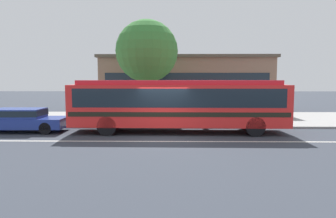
{
  "coord_description": "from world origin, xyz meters",
  "views": [
    {
      "loc": [
        0.48,
        -14.61,
        2.88
      ],
      "look_at": [
        0.22,
        1.5,
        1.3
      ],
      "focal_mm": 32.13,
      "sensor_mm": 36.0,
      "label": 1
    }
  ],
  "objects_px": {
    "transit_bus": "(179,102)",
    "pedestrian_waiting_near_sign": "(202,108)",
    "sedan_behind_bus": "(21,119)",
    "bus_stop_sign": "(239,99)"
  },
  "relations": [
    {
      "from": "sedan_behind_bus",
      "to": "bus_stop_sign",
      "type": "distance_m",
      "value": 12.57
    },
    {
      "from": "bus_stop_sign",
      "to": "pedestrian_waiting_near_sign",
      "type": "bearing_deg",
      "value": 170.73
    },
    {
      "from": "pedestrian_waiting_near_sign",
      "to": "bus_stop_sign",
      "type": "xyz_separation_m",
      "value": [
        2.17,
        -0.36,
        0.61
      ]
    },
    {
      "from": "sedan_behind_bus",
      "to": "pedestrian_waiting_near_sign",
      "type": "xyz_separation_m",
      "value": [
        10.19,
        2.4,
        0.38
      ]
    },
    {
      "from": "transit_bus",
      "to": "bus_stop_sign",
      "type": "distance_m",
      "value": 4.23
    },
    {
      "from": "transit_bus",
      "to": "sedan_behind_bus",
      "type": "distance_m",
      "value": 8.72
    },
    {
      "from": "pedestrian_waiting_near_sign",
      "to": "bus_stop_sign",
      "type": "bearing_deg",
      "value": -9.27
    },
    {
      "from": "sedan_behind_bus",
      "to": "bus_stop_sign",
      "type": "xyz_separation_m",
      "value": [
        12.36,
        2.04,
        0.99
      ]
    },
    {
      "from": "transit_bus",
      "to": "bus_stop_sign",
      "type": "height_order",
      "value": "transit_bus"
    },
    {
      "from": "sedan_behind_bus",
      "to": "pedestrian_waiting_near_sign",
      "type": "relative_size",
      "value": 2.79
    },
    {
      "from": "sedan_behind_bus",
      "to": "bus_stop_sign",
      "type": "height_order",
      "value": "bus_stop_sign"
    },
    {
      "from": "transit_bus",
      "to": "sedan_behind_bus",
      "type": "xyz_separation_m",
      "value": [
        -8.67,
        0.02,
        -0.93
      ]
    },
    {
      "from": "transit_bus",
      "to": "sedan_behind_bus",
      "type": "relative_size",
      "value": 2.45
    },
    {
      "from": "transit_bus",
      "to": "bus_stop_sign",
      "type": "xyz_separation_m",
      "value": [
        3.69,
        2.07,
        0.06
      ]
    },
    {
      "from": "transit_bus",
      "to": "pedestrian_waiting_near_sign",
      "type": "bearing_deg",
      "value": 57.92
    }
  ]
}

